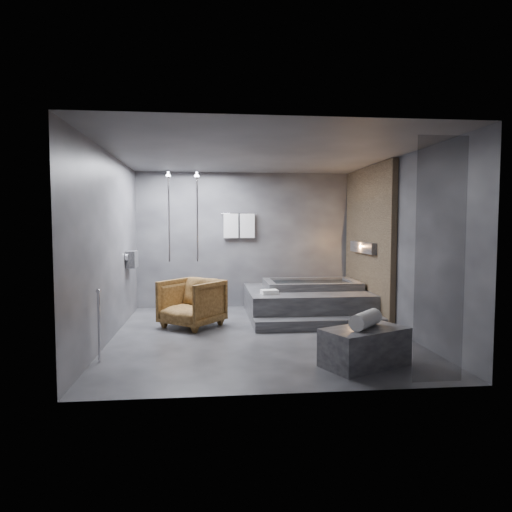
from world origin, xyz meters
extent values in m
plane|color=#29292B|center=(0.00, 0.00, 0.00)|extent=(5.00, 5.00, 0.00)
cube|color=#444446|center=(0.00, 0.00, 2.80)|extent=(4.50, 5.00, 0.04)
cube|color=#323236|center=(0.00, 2.50, 1.40)|extent=(4.50, 0.04, 2.80)
cube|color=#323236|center=(0.00, -2.50, 1.40)|extent=(4.50, 0.04, 2.80)
cube|color=#323236|center=(-2.25, 0.00, 1.40)|extent=(0.04, 5.00, 2.80)
cube|color=#323236|center=(2.25, 0.00, 1.40)|extent=(0.04, 5.00, 2.80)
cube|color=#9F835D|center=(2.19, 1.25, 1.40)|extent=(0.10, 2.40, 2.78)
cube|color=#FF9938|center=(2.11, 1.25, 1.30)|extent=(0.14, 1.20, 0.20)
cube|color=slate|center=(-2.16, 1.40, 1.10)|extent=(0.16, 0.42, 0.30)
imported|color=beige|center=(-2.15, 1.30, 1.05)|extent=(0.08, 0.08, 0.21)
imported|color=beige|center=(-2.15, 1.50, 1.03)|extent=(0.07, 0.07, 0.15)
cylinder|color=silver|center=(-1.00, 2.05, 1.90)|extent=(0.04, 0.04, 1.80)
cylinder|color=silver|center=(-1.55, 2.05, 1.90)|extent=(0.04, 0.04, 1.80)
cylinder|color=silver|center=(-0.15, 2.44, 1.95)|extent=(0.75, 0.02, 0.02)
cube|color=white|center=(-0.32, 2.42, 1.70)|extent=(0.30, 0.06, 0.50)
cube|color=white|center=(0.02, 2.42, 1.70)|extent=(0.30, 0.06, 0.50)
cylinder|color=silver|center=(-2.15, -1.20, 0.45)|extent=(0.04, 0.04, 0.90)
cube|color=black|center=(1.65, -2.45, 1.35)|extent=(0.55, 0.01, 2.60)
cube|color=#2D2D2F|center=(1.05, 1.45, 0.25)|extent=(2.20, 2.00, 0.50)
cube|color=#2D2D2F|center=(1.05, 0.27, 0.09)|extent=(2.20, 0.36, 0.18)
cube|color=#2F2F31|center=(1.12, -1.69, 0.23)|extent=(1.18, 0.95, 0.47)
imported|color=#402710|center=(-1.07, 0.69, 0.40)|extent=(1.23, 1.23, 0.81)
cylinder|color=white|center=(1.14, -1.66, 0.57)|extent=(0.52, 0.55, 0.20)
cube|color=white|center=(0.28, 0.91, 0.54)|extent=(0.31, 0.25, 0.08)
camera|label=1|loc=(-0.77, -7.00, 1.73)|focal=32.00mm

